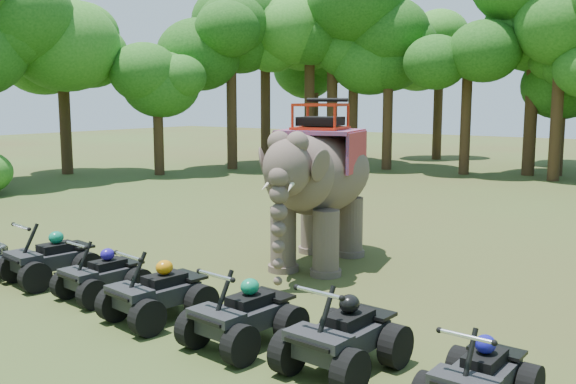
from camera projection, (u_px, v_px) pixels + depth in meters
name	position (u px, v px, depth m)	size (l,w,h in m)	color
ground	(252.00, 297.00, 12.28)	(110.00, 110.00, 0.00)	#47381E
elephant	(319.00, 183.00, 14.57)	(1.97, 4.48, 3.76)	brown
atv_0	(50.00, 251.00, 13.25)	(1.27, 1.74, 1.29)	black
atv_1	(102.00, 268.00, 12.20)	(1.14, 1.56, 1.16)	black
atv_2	(157.00, 284.00, 10.95)	(1.25, 1.71, 1.27)	black
atv_3	(243.00, 306.00, 9.81)	(1.25, 1.71, 1.27)	black
atv_4	(343.00, 325.00, 8.91)	(1.28, 1.76, 1.30)	black
atv_5	(480.00, 367.00, 7.74)	(1.12, 1.54, 1.14)	black
tree_0	(561.00, 108.00, 31.08)	(4.60, 4.60, 6.58)	#195114
tree_26	(63.00, 87.00, 31.67)	(6.04, 6.04, 8.63)	#195114
tree_27	(158.00, 109.00, 31.46)	(4.55, 4.55, 6.50)	#195114
tree_28	(232.00, 93.00, 34.03)	(5.67, 5.67, 8.11)	#195114
tree_29	(309.00, 88.00, 35.52)	(6.05, 6.05, 8.64)	#195114
tree_30	(388.00, 98.00, 33.84)	(5.31, 5.31, 7.59)	#195114
tree_31	(466.00, 104.00, 31.64)	(4.88, 4.88, 6.98)	#195114
tree_33	(332.00, 81.00, 35.11)	(6.57, 6.57, 9.38)	#195114
tree_34	(439.00, 89.00, 39.35)	(6.07, 6.07, 8.67)	#195114
tree_35	(562.00, 77.00, 34.95)	(6.88, 6.88, 9.83)	#195114
tree_38	(353.00, 96.00, 35.14)	(5.49, 5.49, 7.84)	#195114
tree_39	(533.00, 70.00, 31.00)	(7.18, 7.18, 10.25)	#195114
tree_40	(265.00, 88.00, 36.60)	(6.12, 6.12, 8.75)	#195114
tree_41	(314.00, 97.00, 39.19)	(5.35, 5.35, 7.64)	#195114
tree_42	(558.00, 98.00, 29.01)	(5.29, 5.29, 7.55)	#195114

